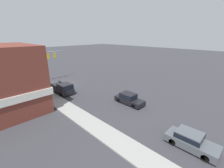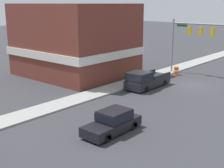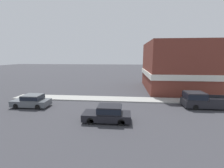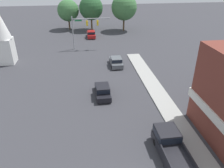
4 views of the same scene
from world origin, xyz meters
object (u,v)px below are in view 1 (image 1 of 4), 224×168
(car_lead, at_px, (129,98))
(car_oncoming, at_px, (191,140))
(construction_barrel, at_px, (42,82))
(pickup_truck_parked, at_px, (63,88))

(car_lead, relative_size, car_oncoming, 1.03)
(car_lead, height_order, car_oncoming, car_lead)
(car_lead, height_order, construction_barrel, car_lead)
(construction_barrel, bearing_deg, car_oncoming, 94.64)
(car_oncoming, relative_size, pickup_truck_parked, 0.77)
(car_oncoming, distance_m, construction_barrel, 28.73)
(pickup_truck_parked, xyz_separation_m, construction_barrel, (0.66, -7.81, -0.42))
(car_lead, xyz_separation_m, car_oncoming, (3.30, 9.85, -0.02))
(car_lead, bearing_deg, construction_barrel, -73.34)
(car_oncoming, bearing_deg, construction_barrel, 94.64)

